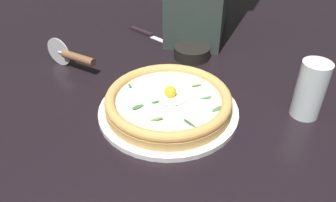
% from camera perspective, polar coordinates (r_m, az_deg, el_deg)
% --- Properties ---
extents(ground_plane, '(2.40, 2.40, 0.03)m').
position_cam_1_polar(ground_plane, '(0.77, 0.99, -3.97)').
color(ground_plane, black).
rests_on(ground_plane, ground).
extents(pizza_plate, '(0.32, 0.32, 0.01)m').
position_cam_1_polar(pizza_plate, '(0.78, -0.00, -1.56)').
color(pizza_plate, white).
rests_on(pizza_plate, ground).
extents(pizza, '(0.29, 0.29, 0.05)m').
position_cam_1_polar(pizza, '(0.76, 0.01, -0.00)').
color(pizza, tan).
rests_on(pizza, pizza_plate).
extents(side_bowl, '(0.11, 0.11, 0.03)m').
position_cam_1_polar(side_bowl, '(1.00, 4.02, 8.32)').
color(side_bowl, black).
rests_on(side_bowl, ground).
extents(pizza_cutter, '(0.15, 0.09, 0.08)m').
position_cam_1_polar(pizza_cutter, '(0.96, -15.97, 7.35)').
color(pizza_cutter, silver).
rests_on(pizza_cutter, ground).
extents(table_knife, '(0.18, 0.16, 0.01)m').
position_cam_1_polar(table_knife, '(1.14, -3.43, 11.22)').
color(table_knife, silver).
rests_on(table_knife, ground).
extents(drinking_glass, '(0.06, 0.06, 0.13)m').
position_cam_1_polar(drinking_glass, '(0.80, 22.79, 1.18)').
color(drinking_glass, silver).
rests_on(drinking_glass, ground).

